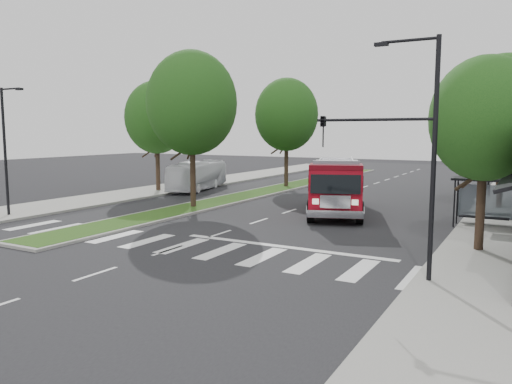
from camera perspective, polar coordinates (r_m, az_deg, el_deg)
ground at (r=24.69m, az=-4.15°, el=-4.79°), size 140.00×140.00×0.00m
sidewalk_left at (r=41.33m, az=-13.41°, el=-0.13°), size 5.00×80.00×0.15m
median at (r=43.07m, az=2.30°, el=0.34°), size 3.00×50.00×0.15m
bus_shelter at (r=28.58m, az=24.76°, el=0.33°), size 3.20×1.60×2.61m
tree_right_near at (r=22.28m, az=24.74°, el=7.59°), size 4.40×4.40×8.05m
tree_right_mid at (r=34.28m, az=26.42°, el=8.68°), size 5.60×5.60×9.72m
tree_right_far at (r=44.25m, az=27.02°, el=7.24°), size 5.00×5.00×8.73m
tree_median_near at (r=32.58m, az=-7.35°, el=10.04°), size 5.80×5.80×10.16m
tree_median_far at (r=44.61m, az=3.52°, el=8.80°), size 5.60×5.60×9.72m
tree_left_mid at (r=42.22m, az=-11.29°, el=8.35°), size 5.20×5.20×9.16m
streetlight_right_near at (r=17.10m, az=16.79°, el=5.50°), size 4.08×0.22×8.00m
streetlight_left_near at (r=32.28m, az=-26.65°, el=4.75°), size 1.90×0.20×7.50m
streetlight_right_far at (r=40.31m, az=25.05°, el=5.52°), size 2.11×0.20×8.00m
fire_engine at (r=31.29m, az=9.12°, el=0.66°), size 6.06×10.27×3.42m
city_bus at (r=43.41m, az=-6.65°, el=1.89°), size 4.09×9.13×2.48m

